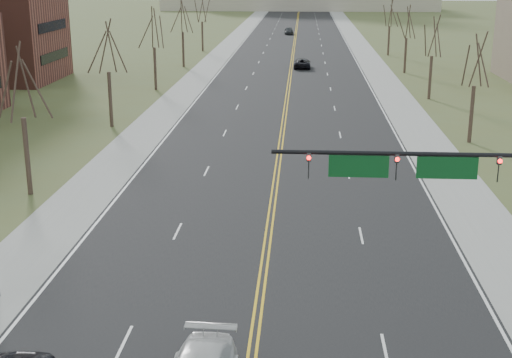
# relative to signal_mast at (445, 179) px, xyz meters

# --- Properties ---
(road) EXTENTS (20.00, 380.00, 0.01)m
(road) POSITION_rel_signal_mast_xyz_m (-7.45, 96.50, -5.76)
(road) COLOR black
(road) RESTS_ON ground
(sidewalk_left) EXTENTS (4.00, 380.00, 0.03)m
(sidewalk_left) POSITION_rel_signal_mast_xyz_m (-19.45, 96.50, -5.75)
(sidewalk_left) COLOR gray
(sidewalk_left) RESTS_ON ground
(sidewalk_right) EXTENTS (4.00, 380.00, 0.03)m
(sidewalk_right) POSITION_rel_signal_mast_xyz_m (4.55, 96.50, -5.75)
(sidewalk_right) COLOR gray
(sidewalk_right) RESTS_ON ground
(center_line) EXTENTS (0.42, 380.00, 0.01)m
(center_line) POSITION_rel_signal_mast_xyz_m (-7.45, 96.50, -5.75)
(center_line) COLOR gold
(center_line) RESTS_ON road
(edge_line_left) EXTENTS (0.15, 380.00, 0.01)m
(edge_line_left) POSITION_rel_signal_mast_xyz_m (-17.25, 96.50, -5.75)
(edge_line_left) COLOR silver
(edge_line_left) RESTS_ON road
(edge_line_right) EXTENTS (0.15, 380.00, 0.01)m
(edge_line_right) POSITION_rel_signal_mast_xyz_m (2.35, 96.50, -5.75)
(edge_line_right) COLOR silver
(edge_line_right) RESTS_ON road
(signal_mast) EXTENTS (12.12, 0.44, 7.20)m
(signal_mast) POSITION_rel_signal_mast_xyz_m (0.00, 0.00, 0.00)
(signal_mast) COLOR black
(signal_mast) RESTS_ON ground
(tree_l_0) EXTENTS (3.96, 3.96, 9.00)m
(tree_l_0) POSITION_rel_signal_mast_xyz_m (-22.95, 14.50, 1.18)
(tree_l_0) COLOR #3B2D23
(tree_l_0) RESTS_ON ground
(tree_r_1) EXTENTS (3.74, 3.74, 8.50)m
(tree_r_1) POSITION_rel_signal_mast_xyz_m (8.05, 30.50, 0.79)
(tree_r_1) COLOR #3B2D23
(tree_r_1) RESTS_ON ground
(tree_l_1) EXTENTS (3.96, 3.96, 9.00)m
(tree_l_1) POSITION_rel_signal_mast_xyz_m (-22.95, 34.50, 1.18)
(tree_l_1) COLOR #3B2D23
(tree_l_1) RESTS_ON ground
(tree_r_2) EXTENTS (3.74, 3.74, 8.50)m
(tree_r_2) POSITION_rel_signal_mast_xyz_m (8.05, 50.50, 0.79)
(tree_r_2) COLOR #3B2D23
(tree_r_2) RESTS_ON ground
(tree_l_2) EXTENTS (3.96, 3.96, 9.00)m
(tree_l_2) POSITION_rel_signal_mast_xyz_m (-22.95, 54.50, 1.18)
(tree_l_2) COLOR #3B2D23
(tree_l_2) RESTS_ON ground
(tree_r_3) EXTENTS (3.74, 3.74, 8.50)m
(tree_r_3) POSITION_rel_signal_mast_xyz_m (8.05, 70.50, 0.79)
(tree_r_3) COLOR #3B2D23
(tree_r_3) RESTS_ON ground
(tree_l_3) EXTENTS (3.96, 3.96, 9.00)m
(tree_l_3) POSITION_rel_signal_mast_xyz_m (-22.95, 74.50, 1.18)
(tree_l_3) COLOR #3B2D23
(tree_l_3) RESTS_ON ground
(tree_r_4) EXTENTS (3.74, 3.74, 8.50)m
(tree_r_4) POSITION_rel_signal_mast_xyz_m (8.05, 90.50, 0.79)
(tree_r_4) COLOR #3B2D23
(tree_r_4) RESTS_ON ground
(tree_l_4) EXTENTS (3.96, 3.96, 9.00)m
(tree_l_4) POSITION_rel_signal_mast_xyz_m (-22.95, 94.50, 1.18)
(tree_l_4) COLOR #3B2D23
(tree_l_4) RESTS_ON ground
(car_far_nb) EXTENTS (2.31, 4.99, 1.39)m
(car_far_nb) POSITION_rel_signal_mast_xyz_m (-5.88, 74.34, -5.06)
(car_far_nb) COLOR black
(car_far_nb) RESTS_ON road
(car_far_sb) EXTENTS (2.07, 4.55, 1.52)m
(car_far_sb) POSITION_rel_signal_mast_xyz_m (-8.90, 127.01, -4.99)
(car_far_sb) COLOR #424649
(car_far_sb) RESTS_ON road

